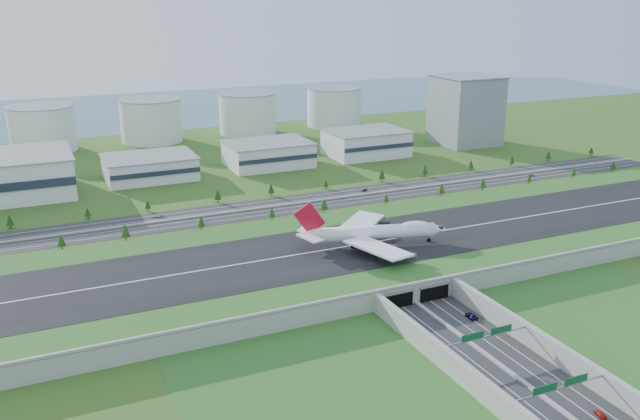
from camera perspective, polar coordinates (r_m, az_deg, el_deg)
name	(u,v)px	position (r m, az deg, el deg)	size (l,w,h in m)	color
ground	(359,261)	(318.55, 3.28, -4.30)	(1200.00, 1200.00, 0.00)	#3D5B1C
airfield_deck	(359,253)	(316.95, 3.30, -3.61)	(520.00, 100.00, 9.20)	gray
underpass_road	(494,352)	(242.25, 14.44, -11.52)	(38.80, 120.40, 8.00)	#28282B
sign_gantry_near	(487,337)	(243.53, 13.86, -10.36)	(38.70, 0.70, 9.80)	gray
sign_gantry_far	(560,389)	(221.20, 19.55, -14.01)	(38.70, 0.70, 9.80)	gray
north_expressway	(284,205)	(400.05, -3.02, 0.39)	(560.00, 36.00, 0.12)	#28282B
tree_row	(278,199)	(397.27, -3.55, 0.96)	(507.11, 48.75, 8.49)	#3D2819
hangar_mid_a	(150,167)	(471.14, -14.14, 3.49)	(58.00, 42.00, 15.00)	silver
hangar_mid_b	(268,154)	(492.19, -4.38, 4.71)	(58.00, 42.00, 17.00)	silver
hangar_mid_c	(366,143)	(523.95, 3.89, 5.64)	(58.00, 42.00, 19.00)	silver
office_tower	(466,110)	(574.99, 12.16, 8.20)	(46.00, 46.00, 55.00)	gray
fuel_tank_a	(43,129)	(580.22, -22.33, 6.35)	(50.00, 50.00, 35.00)	silver
fuel_tank_b	(151,121)	(589.03, -14.03, 7.30)	(50.00, 50.00, 35.00)	silver
fuel_tank_c	(248,114)	(609.67, -6.11, 8.07)	(50.00, 50.00, 35.00)	silver
fuel_tank_d	(334,107)	(641.02, 1.19, 8.65)	(50.00, 50.00, 35.00)	silver
bay_water	(154,109)	(763.06, -13.79, 8.30)	(1200.00, 260.00, 0.06)	#3D6175
boeing_747	(372,232)	(313.75, 4.43, -1.88)	(70.55, 65.77, 22.36)	white
car_0	(427,334)	(254.39, 8.99, -10.31)	(1.64, 4.08, 1.39)	silver
car_1	(489,384)	(229.54, 14.06, -14.00)	(1.51, 4.33, 1.43)	white
car_2	(471,316)	(270.70, 12.62, -8.69)	(2.80, 6.08, 1.69)	#0E0B39
car_3	(600,414)	(225.37, 22.54, -15.59)	(1.94, 4.78, 1.39)	#A31B0F
car_5	(364,190)	(429.11, 3.73, 1.69)	(1.39, 3.98, 1.31)	black
car_6	(530,175)	(486.70, 17.29, 2.86)	(2.38, 5.16, 1.43)	#B0AFB4
car_7	(156,216)	(389.16, -13.63, -0.48)	(2.18, 5.36, 1.55)	silver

